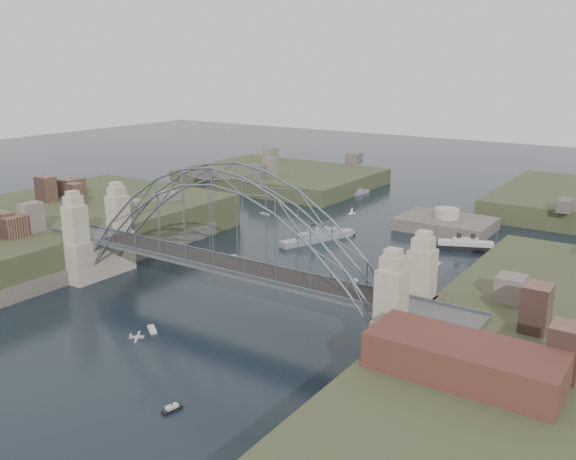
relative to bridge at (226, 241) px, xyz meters
The scene contains 19 objects.
ground 12.32m from the bridge, ahead, with size 500.00×500.00×0.00m, color black.
bridge is the anchor object (origin of this frame).
shore_west 58.25m from the bridge, behind, with size 50.50×90.00×12.00m.
headland_nw 110.41m from the bridge, 120.07° to the left, with size 60.00×45.00×9.00m, color #393F24.
fort_island 72.14m from the bridge, 80.27° to the left, with size 22.00×16.00×9.40m.
wharf_shed 46.23m from the bridge, 17.65° to the right, with size 20.00×8.00×4.00m, color #592D26.
naval_cruiser_near 46.19m from the bridge, 101.79° to the left, with size 9.85×19.54×5.99m.
naval_cruiser_far 96.42m from the bridge, 105.72° to the left, with size 4.30×14.52×4.86m.
ocean_liner 61.03m from the bridge, 68.95° to the left, with size 20.81×11.24×5.26m.
aeroplane 23.77m from the bridge, 82.47° to the right, with size 2.41×2.96×0.52m.
small_boat_a 30.98m from the bridge, 127.36° to the left, with size 1.72×2.26×1.43m.
small_boat_b 29.28m from the bridge, 65.19° to the left, with size 1.94×1.94×1.43m.
small_boat_c 18.00m from the bridge, 111.81° to the right, with size 3.06×2.50×0.45m.
small_boat_d 48.82m from the bridge, 64.56° to the left, with size 0.82×2.26×0.45m.
small_boat_e 68.08m from the bridge, 120.94° to the left, with size 3.47×1.86×0.45m.
small_boat_f 53.96m from the bridge, 95.21° to the left, with size 1.69×0.97×0.45m.
small_boat_g 32.55m from the bridge, 62.99° to the right, with size 1.37×2.68×1.43m.
small_boat_h 73.32m from the bridge, 101.83° to the left, with size 1.52×2.30×2.38m.
small_boat_i 37.51m from the bridge, 23.93° to the left, with size 2.76×2.11×2.38m.
Camera 1 is at (61.35, -72.51, 40.27)m, focal length 38.08 mm.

